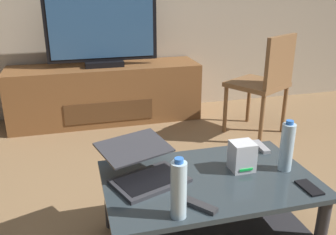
% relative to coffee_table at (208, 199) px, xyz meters
% --- Properties ---
extents(coffee_table, '(1.05, 0.66, 0.40)m').
position_rel_coffee_table_xyz_m(coffee_table, '(0.00, 0.00, 0.00)').
color(coffee_table, '#2D383D').
rests_on(coffee_table, ground).
extents(media_cabinet, '(1.83, 0.49, 0.55)m').
position_rel_coffee_table_xyz_m(media_cabinet, '(-0.31, 2.01, 0.00)').
color(media_cabinet, brown).
rests_on(media_cabinet, ground).
extents(television, '(1.03, 0.20, 0.72)m').
position_rel_coffee_table_xyz_m(television, '(-0.31, 1.99, 0.63)').
color(television, black).
rests_on(television, media_cabinet).
extents(dining_chair, '(0.60, 0.60, 0.91)m').
position_rel_coffee_table_xyz_m(dining_chair, '(1.01, 1.27, 0.24)').
color(dining_chair, brown).
rests_on(dining_chair, ground).
extents(laptop, '(0.46, 0.48, 0.16)m').
position_rel_coffee_table_xyz_m(laptop, '(-0.32, 0.09, 0.18)').
color(laptop, '#333338').
rests_on(laptop, coffee_table).
extents(router_box, '(0.12, 0.11, 0.15)m').
position_rel_coffee_table_xyz_m(router_box, '(0.19, 0.04, 0.20)').
color(router_box, silver).
rests_on(router_box, coffee_table).
extents(water_bottle_near, '(0.07, 0.07, 0.27)m').
position_rel_coffee_table_xyz_m(water_bottle_near, '(0.41, -0.02, 0.25)').
color(water_bottle_near, silver).
rests_on(water_bottle_near, coffee_table).
extents(water_bottle_far, '(0.07, 0.07, 0.27)m').
position_rel_coffee_table_xyz_m(water_bottle_far, '(-0.24, -0.26, 0.25)').
color(water_bottle_far, silver).
rests_on(water_bottle_far, coffee_table).
extents(cell_phone, '(0.07, 0.14, 0.01)m').
position_rel_coffee_table_xyz_m(cell_phone, '(0.42, -0.22, 0.13)').
color(cell_phone, black).
rests_on(cell_phone, coffee_table).
extents(tv_remote, '(0.05, 0.16, 0.02)m').
position_rel_coffee_table_xyz_m(tv_remote, '(0.42, 0.25, 0.13)').
color(tv_remote, '#99999E').
rests_on(tv_remote, coffee_table).
extents(soundbar_remote, '(0.13, 0.15, 0.02)m').
position_rel_coffee_table_xyz_m(soundbar_remote, '(-0.13, -0.23, 0.13)').
color(soundbar_remote, '#2D2D30').
rests_on(soundbar_remote, coffee_table).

